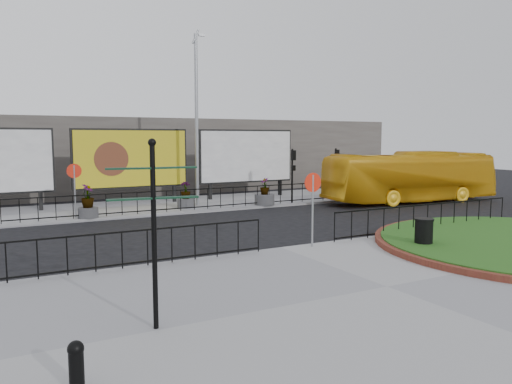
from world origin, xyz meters
TOP-DOWN VIEW (x-y plane):
  - ground at (0.00, 0.00)m, footprint 90.00×90.00m
  - pavement_near at (0.00, -5.00)m, footprint 30.00×10.00m
  - pavement_far at (0.00, 12.00)m, footprint 44.00×6.00m
  - railing_near_left at (-6.00, -0.30)m, footprint 10.00×0.10m
  - railing_near_right at (6.50, -0.30)m, footprint 9.00×0.10m
  - railing_far at (1.00, 9.30)m, footprint 18.00×0.10m
  - speed_sign_far at (-5.00, 9.40)m, footprint 0.64×0.07m
  - speed_sign_near at (1.00, -0.40)m, footprint 0.64×0.07m
  - billboard_mid at (-1.50, 12.97)m, footprint 6.20×0.31m
  - billboard_right at (5.50, 12.97)m, footprint 6.20×0.31m
  - lamp_post at (1.51, 11.00)m, footprint 0.74×0.18m
  - signal_pole_a at (6.50, 9.34)m, footprint 0.22×0.26m
  - signal_pole_b at (9.50, 9.34)m, footprint 0.22×0.26m
  - building_backdrop at (0.00, 22.00)m, footprint 40.00×10.00m
  - fingerpost_sign at (-5.77, -4.89)m, footprint 1.69×0.48m
  - bollard at (-7.48, -6.63)m, footprint 0.24×0.24m
  - litter_bin at (3.92, -2.50)m, footprint 0.62×0.62m
  - bus at (13.09, 7.03)m, footprint 10.78×3.75m
  - planter_a at (-4.47, 9.40)m, footprint 0.90×0.90m
  - planter_b at (0.61, 10.43)m, footprint 0.89×0.89m
  - planter_c at (4.73, 9.40)m, footprint 1.08×1.08m

SIDE VIEW (x-z plane):
  - ground at x=0.00m, z-range 0.00..0.00m
  - pavement_near at x=0.00m, z-range 0.00..0.12m
  - pavement_far at x=0.00m, z-range 0.00..0.12m
  - bollard at x=-7.48m, z-range 0.15..0.89m
  - planter_c at x=4.73m, z-range -0.14..1.34m
  - planter_b at x=0.61m, z-range -0.07..1.31m
  - litter_bin at x=3.92m, z-range 0.12..1.14m
  - railing_near_left at x=-6.00m, z-range 0.12..1.22m
  - railing_near_right at x=6.50m, z-range 0.12..1.22m
  - railing_far at x=1.00m, z-range 0.12..1.22m
  - planter_a at x=-4.47m, z-range -0.03..1.50m
  - bus at x=13.09m, z-range 0.00..2.94m
  - speed_sign_far at x=-5.00m, z-range 0.68..3.15m
  - speed_sign_near at x=1.00m, z-range 0.68..3.15m
  - signal_pole_a at x=6.50m, z-range 0.60..3.60m
  - signal_pole_b at x=9.50m, z-range 0.60..3.60m
  - fingerpost_sign at x=-5.77m, z-range 0.49..4.10m
  - building_backdrop at x=0.00m, z-range 0.00..5.00m
  - billboard_mid at x=-1.50m, z-range 0.55..4.65m
  - billboard_right at x=5.50m, z-range 0.55..4.65m
  - lamp_post at x=1.51m, z-range 0.21..9.44m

